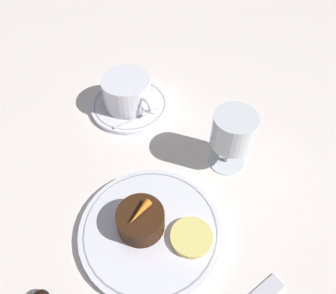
# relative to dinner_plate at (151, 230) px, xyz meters

# --- Properties ---
(ground_plane) EXTENTS (3.00, 3.00, 0.00)m
(ground_plane) POSITION_rel_dinner_plate_xyz_m (-0.04, 0.02, -0.01)
(ground_plane) COLOR white
(dinner_plate) EXTENTS (0.22, 0.22, 0.01)m
(dinner_plate) POSITION_rel_dinner_plate_xyz_m (0.00, 0.00, 0.00)
(dinner_plate) COLOR white
(dinner_plate) RESTS_ON ground_plane
(saucer) EXTENTS (0.16, 0.16, 0.01)m
(saucer) POSITION_rel_dinner_plate_xyz_m (-0.24, 0.16, -0.00)
(saucer) COLOR white
(saucer) RESTS_ON ground_plane
(coffee_cup) EXTENTS (0.12, 0.10, 0.06)m
(coffee_cup) POSITION_rel_dinner_plate_xyz_m (-0.24, 0.16, 0.04)
(coffee_cup) COLOR white
(coffee_cup) RESTS_ON saucer
(spoon) EXTENTS (0.03, 0.10, 0.00)m
(spoon) POSITION_rel_dinner_plate_xyz_m (-0.19, 0.15, 0.00)
(spoon) COLOR silver
(spoon) RESTS_ON saucer
(wine_glass) EXTENTS (0.07, 0.07, 0.12)m
(wine_glass) POSITION_rel_dinner_plate_xyz_m (-0.01, 0.19, 0.07)
(wine_glass) COLOR silver
(wine_glass) RESTS_ON ground_plane
(dessert_cake) EXTENTS (0.07, 0.07, 0.04)m
(dessert_cake) POSITION_rel_dinner_plate_xyz_m (-0.01, -0.01, 0.02)
(dessert_cake) COLOR #381E0F
(dessert_cake) RESTS_ON dinner_plate
(carrot_garnish) EXTENTS (0.02, 0.04, 0.01)m
(carrot_garnish) POSITION_rel_dinner_plate_xyz_m (-0.01, -0.01, 0.05)
(carrot_garnish) COLOR orange
(carrot_garnish) RESTS_ON dessert_cake
(pineapple_slice) EXTENTS (0.06, 0.06, 0.01)m
(pineapple_slice) POSITION_rel_dinner_plate_xyz_m (0.05, 0.03, 0.01)
(pineapple_slice) COLOR #EFE075
(pineapple_slice) RESTS_ON dinner_plate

